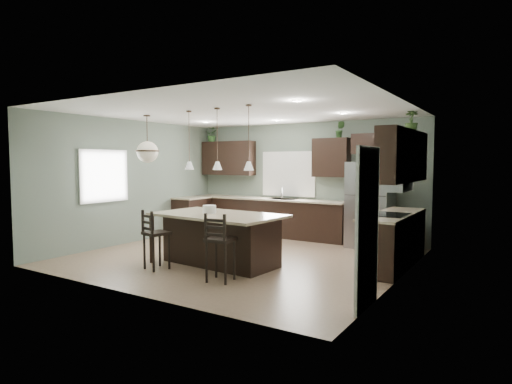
% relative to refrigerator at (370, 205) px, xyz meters
% --- Properties ---
extents(ground, '(6.00, 6.00, 0.00)m').
position_rel_refrigerator_xyz_m(ground, '(-1.82, -2.29, -0.93)').
color(ground, '#9E8466').
rests_on(ground, ground).
extents(pantry_door, '(0.04, 0.82, 2.04)m').
position_rel_refrigerator_xyz_m(pantry_door, '(1.15, -3.84, 0.09)').
color(pantry_door, white).
rests_on(pantry_door, ground).
extents(window_back, '(1.35, 0.02, 1.00)m').
position_rel_refrigerator_xyz_m(window_back, '(-2.22, 0.45, 0.62)').
color(window_back, white).
rests_on(window_back, room_shell).
extents(window_left, '(0.02, 1.10, 1.00)m').
position_rel_refrigerator_xyz_m(window_left, '(-4.81, -3.09, 0.62)').
color(window_left, white).
rests_on(window_left, room_shell).
extents(left_return_cabs, '(0.60, 0.90, 0.90)m').
position_rel_refrigerator_xyz_m(left_return_cabs, '(-4.52, -0.59, -0.48)').
color(left_return_cabs, black).
rests_on(left_return_cabs, ground).
extents(left_return_countertop, '(0.66, 0.96, 0.04)m').
position_rel_refrigerator_xyz_m(left_return_countertop, '(-4.50, -0.59, -0.01)').
color(left_return_countertop, beige).
rests_on(left_return_countertop, left_return_cabs).
extents(back_lower_cabs, '(4.20, 0.60, 0.90)m').
position_rel_refrigerator_xyz_m(back_lower_cabs, '(-2.67, 0.16, -0.48)').
color(back_lower_cabs, black).
rests_on(back_lower_cabs, ground).
extents(back_countertop, '(4.20, 0.66, 0.04)m').
position_rel_refrigerator_xyz_m(back_countertop, '(-2.67, 0.14, -0.01)').
color(back_countertop, beige).
rests_on(back_countertop, back_lower_cabs).
extents(sink_inset, '(0.70, 0.45, 0.01)m').
position_rel_refrigerator_xyz_m(sink_inset, '(-2.22, 0.14, 0.01)').
color(sink_inset, gray).
rests_on(sink_inset, back_countertop).
extents(faucet, '(0.02, 0.02, 0.28)m').
position_rel_refrigerator_xyz_m(faucet, '(-2.22, 0.11, 0.16)').
color(faucet, silver).
rests_on(faucet, back_countertop).
extents(back_upper_left, '(1.55, 0.34, 0.90)m').
position_rel_refrigerator_xyz_m(back_upper_left, '(-3.97, 0.29, 1.02)').
color(back_upper_left, black).
rests_on(back_upper_left, room_shell).
extents(back_upper_right, '(0.85, 0.34, 0.90)m').
position_rel_refrigerator_xyz_m(back_upper_right, '(-1.02, 0.29, 1.02)').
color(back_upper_right, black).
rests_on(back_upper_right, room_shell).
extents(fridge_header, '(1.05, 0.34, 0.45)m').
position_rel_refrigerator_xyz_m(fridge_header, '(0.03, 0.29, 1.32)').
color(fridge_header, black).
rests_on(fridge_header, room_shell).
extents(right_lower_cabs, '(0.60, 2.35, 0.90)m').
position_rel_refrigerator_xyz_m(right_lower_cabs, '(0.88, -1.41, -0.48)').
color(right_lower_cabs, black).
rests_on(right_lower_cabs, ground).
extents(right_countertop, '(0.66, 2.35, 0.04)m').
position_rel_refrigerator_xyz_m(right_countertop, '(0.86, -1.41, -0.01)').
color(right_countertop, beige).
rests_on(right_countertop, right_lower_cabs).
extents(cooktop, '(0.58, 0.75, 0.02)m').
position_rel_refrigerator_xyz_m(cooktop, '(0.86, -1.69, 0.02)').
color(cooktop, black).
rests_on(cooktop, right_countertop).
extents(wall_oven_front, '(0.01, 0.72, 0.60)m').
position_rel_refrigerator_xyz_m(wall_oven_front, '(0.57, -1.69, -0.48)').
color(wall_oven_front, gray).
rests_on(wall_oven_front, right_lower_cabs).
extents(right_upper_cabs, '(0.34, 2.35, 0.90)m').
position_rel_refrigerator_xyz_m(right_upper_cabs, '(1.01, -1.41, 1.02)').
color(right_upper_cabs, black).
rests_on(right_upper_cabs, room_shell).
extents(microwave, '(0.40, 0.75, 0.40)m').
position_rel_refrigerator_xyz_m(microwave, '(0.96, -1.69, 0.62)').
color(microwave, gray).
rests_on(microwave, right_upper_cabs).
extents(refrigerator, '(0.90, 0.74, 1.85)m').
position_rel_refrigerator_xyz_m(refrigerator, '(0.00, 0.00, 0.00)').
color(refrigerator, gray).
rests_on(refrigerator, ground).
extents(kitchen_island, '(2.42, 1.50, 0.92)m').
position_rel_refrigerator_xyz_m(kitchen_island, '(-1.81, -3.03, -0.46)').
color(kitchen_island, black).
rests_on(kitchen_island, ground).
extents(serving_dish, '(0.24, 0.24, 0.14)m').
position_rel_refrigerator_xyz_m(serving_dish, '(-2.01, -3.01, 0.07)').
color(serving_dish, silver).
rests_on(serving_dish, kitchen_island).
extents(bar_stool_left, '(0.46, 0.46, 1.03)m').
position_rel_refrigerator_xyz_m(bar_stool_left, '(-2.51, -3.84, -0.41)').
color(bar_stool_left, black).
rests_on(bar_stool_left, ground).
extents(bar_stool_right, '(0.46, 0.46, 1.07)m').
position_rel_refrigerator_xyz_m(bar_stool_right, '(-1.13, -3.86, -0.39)').
color(bar_stool_right, black).
rests_on(bar_stool_right, ground).
extents(pendant_left, '(0.17, 0.17, 1.10)m').
position_rel_refrigerator_xyz_m(pendant_left, '(-2.51, -2.97, 1.32)').
color(pendant_left, white).
rests_on(pendant_left, room_shell).
extents(pendant_center, '(0.17, 0.17, 1.10)m').
position_rel_refrigerator_xyz_m(pendant_center, '(-1.81, -3.03, 1.32)').
color(pendant_center, silver).
rests_on(pendant_center, room_shell).
extents(pendant_right, '(0.17, 0.17, 1.10)m').
position_rel_refrigerator_xyz_m(pendant_right, '(-1.11, -3.09, 1.32)').
color(pendant_right, white).
rests_on(pendant_right, room_shell).
extents(chandelier, '(0.47, 0.47, 0.97)m').
position_rel_refrigerator_xyz_m(chandelier, '(-3.72, -2.86, 1.39)').
color(chandelier, beige).
rests_on(chandelier, room_shell).
extents(plant_back_left, '(0.37, 0.33, 0.39)m').
position_rel_refrigerator_xyz_m(plant_back_left, '(-4.50, 0.26, 1.67)').
color(plant_back_left, '#2E5927').
rests_on(plant_back_left, back_upper_left).
extents(plant_back_right, '(0.23, 0.20, 0.37)m').
position_rel_refrigerator_xyz_m(plant_back_right, '(-0.81, 0.26, 1.66)').
color(plant_back_right, '#2B5224').
rests_on(plant_back_right, back_upper_right).
extents(plant_right_wall, '(0.29, 0.29, 0.41)m').
position_rel_refrigerator_xyz_m(plant_right_wall, '(0.98, -0.75, 1.68)').
color(plant_right_wall, '#314D21').
rests_on(plant_right_wall, right_upper_cabs).
extents(room_shell, '(6.00, 6.00, 6.00)m').
position_rel_refrigerator_xyz_m(room_shell, '(-1.82, -2.29, 0.77)').
color(room_shell, slate).
rests_on(room_shell, ground).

